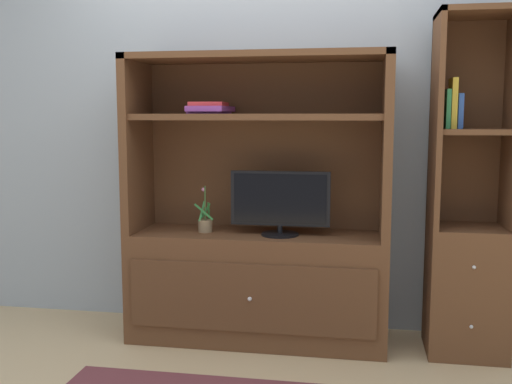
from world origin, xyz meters
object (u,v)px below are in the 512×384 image
(potted_plant, at_px, (205,224))
(upright_book_row, at_px, (453,107))
(tv_monitor, at_px, (280,202))
(magazine_stack, at_px, (210,108))
(bookshelf_tall, at_px, (468,243))
(media_console, at_px, (258,252))

(potted_plant, height_order, upright_book_row, upright_book_row)
(tv_monitor, distance_m, magazine_stack, 0.68)
(tv_monitor, relative_size, bookshelf_tall, 0.30)
(media_console, distance_m, upright_book_row, 1.37)
(media_console, distance_m, bookshelf_tall, 1.20)
(upright_book_row, bearing_deg, potted_plant, -179.14)
(media_console, height_order, magazine_stack, media_console)
(upright_book_row, bearing_deg, tv_monitor, -177.23)
(magazine_stack, bearing_deg, upright_book_row, -0.05)
(potted_plant, xyz_separation_m, upright_book_row, (1.39, 0.02, 0.69))
(media_console, distance_m, magazine_stack, 0.89)
(upright_book_row, bearing_deg, magazine_stack, 179.95)
(magazine_stack, height_order, upright_book_row, upright_book_row)
(tv_monitor, bearing_deg, magazine_stack, 173.67)
(bookshelf_tall, bearing_deg, media_console, -179.92)
(bookshelf_tall, height_order, upright_book_row, bookshelf_tall)
(bookshelf_tall, relative_size, upright_book_row, 6.95)
(tv_monitor, distance_m, bookshelf_tall, 1.07)
(media_console, xyz_separation_m, magazine_stack, (-0.28, -0.01, 0.85))
(magazine_stack, bearing_deg, tv_monitor, -6.33)
(magazine_stack, height_order, bookshelf_tall, bookshelf_tall)
(magazine_stack, bearing_deg, bookshelf_tall, 0.30)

